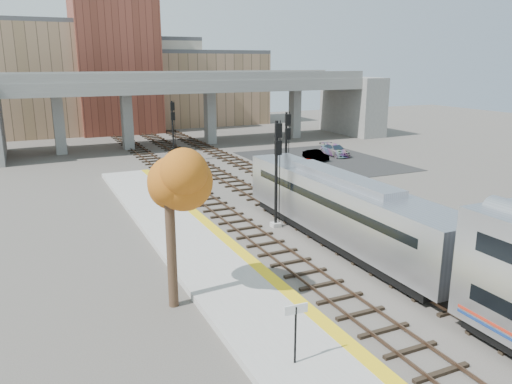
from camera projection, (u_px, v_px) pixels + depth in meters
name	position (u px, v px, depth m)	size (l,w,h in m)	color
ground	(382.00, 280.00, 25.41)	(160.00, 160.00, 0.00)	#47423D
platform	(253.00, 305.00, 22.41)	(4.50, 60.00, 0.35)	#9E9E99
yellow_strip	(290.00, 293.00, 23.14)	(0.70, 60.00, 0.01)	yellow
tracks	(283.00, 211.00, 36.74)	(10.70, 95.00, 0.25)	black
overpass	(195.00, 100.00, 65.42)	(54.00, 12.00, 9.50)	slate
buildings_far	(132.00, 79.00, 82.33)	(43.00, 21.00, 20.60)	tan
parking_lot	(322.00, 161.00, 55.67)	(14.00, 18.00, 0.04)	black
locomotive	(341.00, 208.00, 29.87)	(3.02, 19.05, 4.10)	#A8AAB2
signal_mast_near	(277.00, 176.00, 32.56)	(0.60, 0.64, 7.13)	#9E9E99
signal_mast_mid	(286.00, 156.00, 39.78)	(0.60, 0.64, 6.94)	#9E9E99
signal_mast_far	(173.00, 133.00, 54.28)	(0.60, 0.64, 6.67)	#9E9E99
station_sign	(296.00, 322.00, 17.41)	(0.90, 0.09, 2.27)	black
tree	(168.00, 185.00, 21.28)	(3.60, 3.60, 7.64)	#382619
car_a	(306.00, 165.00, 50.28)	(1.47, 3.66, 1.25)	#99999E
car_b	(316.00, 155.00, 55.84)	(1.19, 3.41, 1.12)	#99999E
car_c	(335.00, 150.00, 58.45)	(1.85, 4.56, 1.32)	#99999E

